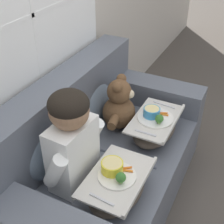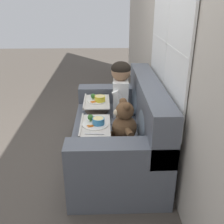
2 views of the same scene
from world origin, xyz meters
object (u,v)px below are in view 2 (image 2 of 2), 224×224
(couch, at_px, (122,133))
(lap_tray_teddy, at_px, (95,131))
(child_figure, at_px, (121,86))
(throw_pillow_behind_child, at_px, (137,97))
(throw_pillow_behind_teddy, at_px, (145,120))
(lap_tray_child, at_px, (97,107))
(teddy_bear, at_px, (124,123))

(couch, bearing_deg, lap_tray_teddy, -42.25)
(child_figure, height_order, lap_tray_teddy, child_figure)
(couch, xyz_separation_m, throw_pillow_behind_child, (-0.30, 0.19, 0.30))
(throw_pillow_behind_teddy, height_order, lap_tray_child, throw_pillow_behind_teddy)
(lap_tray_child, bearing_deg, throw_pillow_behind_child, 90.06)
(teddy_bear, bearing_deg, throw_pillow_behind_teddy, 90.32)
(couch, height_order, lap_tray_teddy, couch)
(throw_pillow_behind_teddy, relative_size, lap_tray_child, 0.86)
(teddy_bear, height_order, lap_tray_child, teddy_bear)
(throw_pillow_behind_child, bearing_deg, lap_tray_child, -89.94)
(throw_pillow_behind_teddy, xyz_separation_m, child_figure, (-0.61, -0.19, 0.14))
(throw_pillow_behind_child, bearing_deg, lap_tray_teddy, -37.74)
(couch, bearing_deg, teddy_bear, -0.86)
(child_figure, bearing_deg, throw_pillow_behind_child, 89.98)
(child_figure, bearing_deg, lap_tray_child, -89.89)
(throw_pillow_behind_teddy, height_order, lap_tray_teddy, throw_pillow_behind_teddy)
(couch, relative_size, lap_tray_teddy, 3.48)
(couch, bearing_deg, throw_pillow_behind_child, 147.38)
(throw_pillow_behind_teddy, height_order, child_figure, child_figure)
(couch, relative_size, throw_pillow_behind_teddy, 4.21)
(couch, bearing_deg, throw_pillow_behind_teddy, 32.62)
(throw_pillow_behind_teddy, relative_size, teddy_bear, 0.91)
(throw_pillow_behind_child, height_order, child_figure, child_figure)
(couch, xyz_separation_m, lap_tray_child, (-0.30, -0.27, 0.19))
(child_figure, distance_m, lap_tray_teddy, 0.71)
(child_figure, bearing_deg, lap_tray_teddy, -24.39)
(couch, bearing_deg, lap_tray_child, -137.81)
(couch, height_order, teddy_bear, couch)
(throw_pillow_behind_teddy, bearing_deg, couch, -147.38)
(throw_pillow_behind_teddy, distance_m, teddy_bear, 0.20)
(throw_pillow_behind_child, relative_size, teddy_bear, 0.99)
(throw_pillow_behind_teddy, distance_m, lap_tray_child, 0.77)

